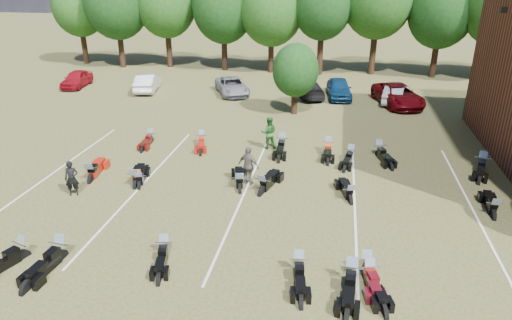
% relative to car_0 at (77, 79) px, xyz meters
% --- Properties ---
extents(ground, '(160.00, 160.00, 0.00)m').
position_rel_car_0_xyz_m(ground, '(21.30, -19.96, -0.70)').
color(ground, brown).
rests_on(ground, ground).
extents(car_0, '(2.14, 4.25, 1.39)m').
position_rel_car_0_xyz_m(car_0, '(0.00, 0.00, 0.00)').
color(car_0, maroon).
rests_on(car_0, ground).
extents(car_1, '(2.37, 4.61, 1.45)m').
position_rel_car_0_xyz_m(car_1, '(6.59, -0.26, 0.03)').
color(car_1, silver).
rests_on(car_1, ground).
extents(car_2, '(3.96, 5.22, 1.32)m').
position_rel_car_0_xyz_m(car_2, '(13.75, 0.03, -0.04)').
color(car_2, gray).
rests_on(car_2, ground).
extents(car_3, '(3.15, 4.74, 1.28)m').
position_rel_car_0_xyz_m(car_3, '(19.96, 0.21, -0.06)').
color(car_3, black).
rests_on(car_3, ground).
extents(car_4, '(2.27, 4.60, 1.51)m').
position_rel_car_0_xyz_m(car_4, '(22.33, 0.46, 0.06)').
color(car_4, '#0B294F').
rests_on(car_4, ground).
extents(car_5, '(2.15, 4.25, 1.33)m').
position_rel_car_0_xyz_m(car_5, '(26.49, -0.30, -0.03)').
color(car_5, '#A5A6A2').
rests_on(car_5, ground).
extents(car_6, '(4.01, 6.01, 1.53)m').
position_rel_car_0_xyz_m(car_6, '(26.71, -0.87, 0.07)').
color(car_6, '#55040B').
rests_on(car_6, ground).
extents(car_7, '(2.06, 4.86, 1.40)m').
position_rel_car_0_xyz_m(car_7, '(33.99, -0.10, 0.00)').
color(car_7, '#323236').
rests_on(car_7, ground).
extents(person_black, '(0.71, 0.60, 1.66)m').
position_rel_car_0_xyz_m(person_black, '(10.66, -18.69, 0.14)').
color(person_black, black).
rests_on(person_black, ground).
extents(person_green, '(1.04, 0.88, 1.88)m').
position_rel_car_0_xyz_m(person_green, '(18.54, -11.37, 0.25)').
color(person_green, '#255F23').
rests_on(person_green, ground).
extents(person_grey, '(1.22, 0.85, 1.92)m').
position_rel_car_0_xyz_m(person_grey, '(18.32, -16.16, 0.26)').
color(person_grey, '#554F48').
rests_on(person_grey, ground).
extents(motorcycle_0, '(0.94, 2.47, 1.35)m').
position_rel_car_0_xyz_m(motorcycle_0, '(12.87, -23.35, -0.70)').
color(motorcycle_0, black).
rests_on(motorcycle_0, ground).
extents(motorcycle_1, '(1.38, 2.36, 1.26)m').
position_rel_car_0_xyz_m(motorcycle_1, '(11.48, -23.56, -0.70)').
color(motorcycle_1, black).
rests_on(motorcycle_1, ground).
extents(motorcycle_2, '(1.11, 2.16, 1.15)m').
position_rel_car_0_xyz_m(motorcycle_2, '(16.45, -22.46, -0.70)').
color(motorcycle_2, black).
rests_on(motorcycle_2, ground).
extents(motorcycle_3, '(0.98, 2.24, 1.21)m').
position_rel_car_0_xyz_m(motorcycle_3, '(21.32, -22.65, -0.70)').
color(motorcycle_3, black).
rests_on(motorcycle_3, ground).
extents(motorcycle_4, '(0.92, 2.43, 1.33)m').
position_rel_car_0_xyz_m(motorcycle_4, '(23.05, -22.89, -0.70)').
color(motorcycle_4, black).
rests_on(motorcycle_4, ground).
extents(motorcycle_5, '(1.18, 2.23, 1.19)m').
position_rel_car_0_xyz_m(motorcycle_5, '(23.67, -22.68, -0.70)').
color(motorcycle_5, black).
rests_on(motorcycle_5, ground).
extents(motorcycle_6, '(1.05, 2.27, 1.22)m').
position_rel_car_0_xyz_m(motorcycle_6, '(23.58, -22.26, -0.70)').
color(motorcycle_6, '#460A11').
rests_on(motorcycle_6, ground).
extents(motorcycle_7, '(1.21, 2.62, 1.40)m').
position_rel_car_0_xyz_m(motorcycle_7, '(10.69, -17.20, -0.70)').
color(motorcycle_7, '#9F1C0B').
rests_on(motorcycle_7, ground).
extents(motorcycle_8, '(1.24, 2.48, 1.33)m').
position_rel_car_0_xyz_m(motorcycle_8, '(13.06, -17.37, -0.70)').
color(motorcycle_8, black).
rests_on(motorcycle_8, ground).
extents(motorcycle_9, '(1.22, 2.27, 1.21)m').
position_rel_car_0_xyz_m(motorcycle_9, '(13.29, -17.42, -0.70)').
color(motorcycle_9, black).
rests_on(motorcycle_9, ground).
extents(motorcycle_10, '(1.33, 2.52, 1.34)m').
position_rel_car_0_xyz_m(motorcycle_10, '(18.04, -16.92, -0.70)').
color(motorcycle_10, black).
rests_on(motorcycle_10, ground).
extents(motorcycle_11, '(1.41, 2.63, 1.40)m').
position_rel_car_0_xyz_m(motorcycle_11, '(19.11, -17.03, -0.70)').
color(motorcycle_11, black).
rests_on(motorcycle_11, ground).
extents(motorcycle_12, '(1.28, 2.37, 1.26)m').
position_rel_car_0_xyz_m(motorcycle_12, '(23.09, -17.13, -0.70)').
color(motorcycle_12, black).
rests_on(motorcycle_12, ground).
extents(motorcycle_13, '(0.89, 2.36, 1.29)m').
position_rel_car_0_xyz_m(motorcycle_13, '(28.97, -17.42, -0.70)').
color(motorcycle_13, black).
rests_on(motorcycle_13, ground).
extents(motorcycle_14, '(0.80, 2.13, 1.17)m').
position_rel_car_0_xyz_m(motorcycle_14, '(11.50, -11.63, -0.70)').
color(motorcycle_14, '#480D0A').
rests_on(motorcycle_14, ground).
extents(motorcycle_15, '(1.17, 2.25, 1.20)m').
position_rel_car_0_xyz_m(motorcycle_15, '(14.60, -11.46, -0.70)').
color(motorcycle_15, '#9E130B').
rests_on(motorcycle_15, ground).
extents(motorcycle_16, '(0.86, 2.50, 1.38)m').
position_rel_car_0_xyz_m(motorcycle_16, '(19.32, -11.35, -0.70)').
color(motorcycle_16, black).
rests_on(motorcycle_16, ground).
extents(motorcycle_17, '(0.81, 2.34, 1.29)m').
position_rel_car_0_xyz_m(motorcycle_17, '(21.92, -11.38, -0.70)').
color(motorcycle_17, black).
rests_on(motorcycle_17, ground).
extents(motorcycle_18, '(1.08, 2.25, 1.20)m').
position_rel_car_0_xyz_m(motorcycle_18, '(23.14, -12.29, -0.70)').
color(motorcycle_18, black).
rests_on(motorcycle_18, ground).
extents(motorcycle_19, '(1.41, 2.47, 1.31)m').
position_rel_car_0_xyz_m(motorcycle_19, '(24.69, -11.49, -0.70)').
color(motorcycle_19, black).
rests_on(motorcycle_19, ground).
extents(motorcycle_20, '(1.43, 2.53, 1.35)m').
position_rel_car_0_xyz_m(motorcycle_20, '(29.76, -12.38, -0.70)').
color(motorcycle_20, black).
rests_on(motorcycle_20, ground).
extents(tree_line, '(56.00, 6.00, 9.79)m').
position_rel_car_0_xyz_m(tree_line, '(20.30, 9.04, 5.62)').
color(tree_line, black).
rests_on(tree_line, ground).
extents(young_tree_midfield, '(3.20, 3.20, 4.70)m').
position_rel_car_0_xyz_m(young_tree_midfield, '(19.30, -4.46, 2.40)').
color(young_tree_midfield, black).
rests_on(young_tree_midfield, ground).
extents(parking_lines, '(20.10, 14.00, 0.01)m').
position_rel_car_0_xyz_m(parking_lines, '(18.30, -16.96, -0.69)').
color(parking_lines, silver).
rests_on(parking_lines, ground).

